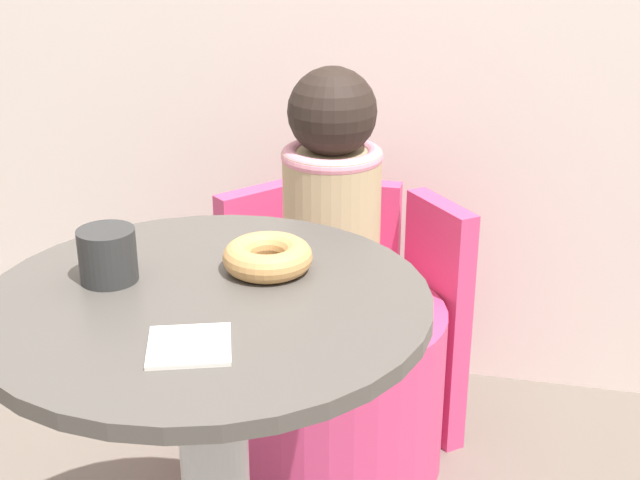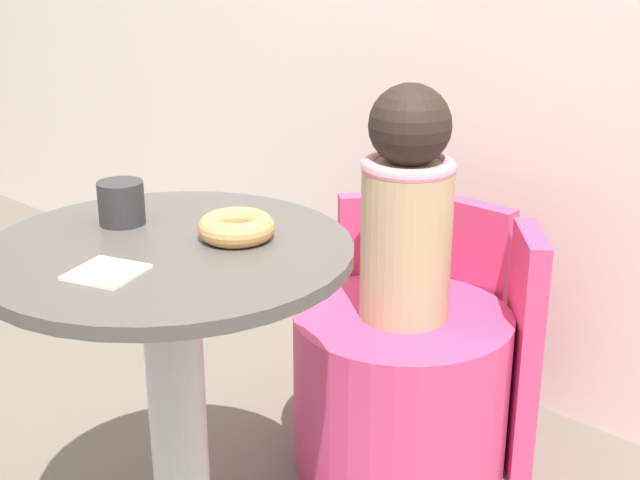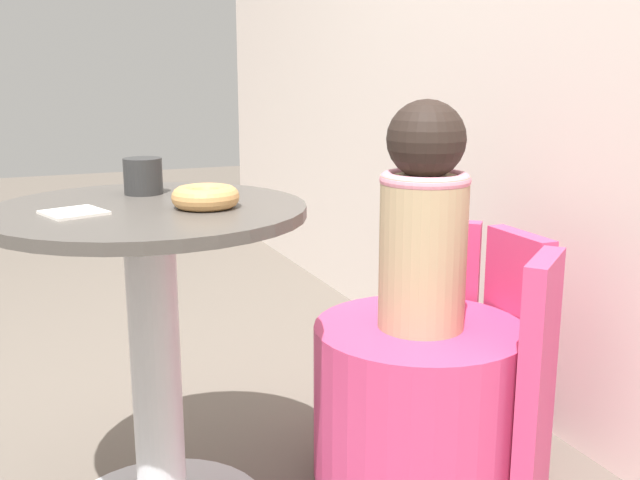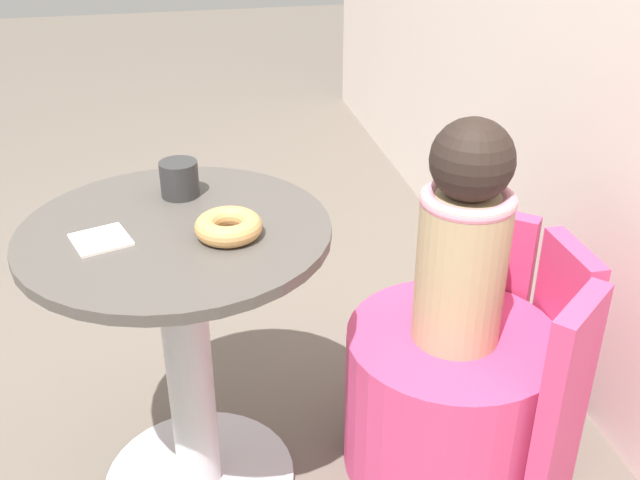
{
  "view_description": "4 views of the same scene",
  "coord_description": "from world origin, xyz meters",
  "px_view_note": "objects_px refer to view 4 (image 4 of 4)",
  "views": [
    {
      "loc": [
        0.44,
        -1.1,
        1.31
      ],
      "look_at": [
        0.12,
        0.31,
        0.7
      ],
      "focal_mm": 50.0,
      "sensor_mm": 36.0,
      "label": 1
    },
    {
      "loc": [
        1.21,
        -0.91,
        1.28
      ],
      "look_at": [
        0.08,
        0.33,
        0.67
      ],
      "focal_mm": 50.0,
      "sensor_mm": 36.0,
      "label": 2
    },
    {
      "loc": [
        1.57,
        -0.26,
        1.02
      ],
      "look_at": [
        0.05,
        0.38,
        0.63
      ],
      "focal_mm": 42.0,
      "sensor_mm": 36.0,
      "label": 3
    },
    {
      "loc": [
        1.45,
        0.01,
        1.46
      ],
      "look_at": [
        0.05,
        0.31,
        0.68
      ],
      "focal_mm": 42.0,
      "sensor_mm": 36.0,
      "label": 4
    }
  ],
  "objects_px": {
    "donut": "(228,227)",
    "cup": "(179,179)",
    "tub_chair": "(447,399)",
    "round_table": "(186,330)",
    "child_figure": "(464,237)"
  },
  "relations": [
    {
      "from": "child_figure",
      "to": "donut",
      "type": "distance_m",
      "value": 0.53
    },
    {
      "from": "cup",
      "to": "donut",
      "type": "bearing_deg",
      "value": 21.37
    },
    {
      "from": "round_table",
      "to": "tub_chair",
      "type": "bearing_deg",
      "value": 85.16
    },
    {
      "from": "tub_chair",
      "to": "cup",
      "type": "xyz_separation_m",
      "value": [
        -0.21,
        -0.61,
        0.57
      ]
    },
    {
      "from": "donut",
      "to": "tub_chair",
      "type": "bearing_deg",
      "value": 91.11
    },
    {
      "from": "round_table",
      "to": "tub_chair",
      "type": "height_order",
      "value": "round_table"
    },
    {
      "from": "tub_chair",
      "to": "child_figure",
      "type": "relative_size",
      "value": 0.95
    },
    {
      "from": "donut",
      "to": "cup",
      "type": "distance_m",
      "value": 0.24
    },
    {
      "from": "tub_chair",
      "to": "donut",
      "type": "height_order",
      "value": "donut"
    },
    {
      "from": "round_table",
      "to": "child_figure",
      "type": "height_order",
      "value": "child_figure"
    },
    {
      "from": "tub_chair",
      "to": "cup",
      "type": "bearing_deg",
      "value": -109.23
    },
    {
      "from": "tub_chair",
      "to": "child_figure",
      "type": "distance_m",
      "value": 0.47
    },
    {
      "from": "child_figure",
      "to": "cup",
      "type": "bearing_deg",
      "value": -109.23
    },
    {
      "from": "tub_chair",
      "to": "cup",
      "type": "relative_size",
      "value": 5.99
    },
    {
      "from": "donut",
      "to": "cup",
      "type": "relative_size",
      "value": 1.6
    }
  ]
}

